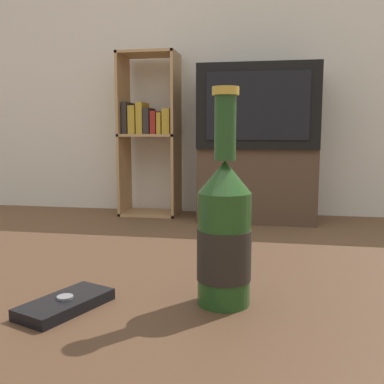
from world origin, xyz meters
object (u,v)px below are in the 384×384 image
(television, at_px, (259,108))
(cell_phone, at_px, (65,304))
(tv_stand, at_px, (257,184))
(beer_bottle, at_px, (224,233))
(bookshelf, at_px, (149,130))

(television, height_order, cell_phone, television)
(tv_stand, xyz_separation_m, beer_bottle, (0.06, -2.73, 0.25))
(cell_phone, bearing_deg, tv_stand, 108.66)
(tv_stand, xyz_separation_m, television, (0.00, -0.00, 0.55))
(tv_stand, relative_size, beer_bottle, 3.08)
(tv_stand, bearing_deg, beer_bottle, -88.71)
(tv_stand, relative_size, bookshelf, 0.67)
(cell_phone, bearing_deg, bookshelf, 125.13)
(television, bearing_deg, cell_phone, -92.60)
(bookshelf, height_order, cell_phone, bookshelf)
(bookshelf, relative_size, cell_phone, 9.47)
(television, relative_size, beer_bottle, 3.07)
(television, relative_size, cell_phone, 6.35)
(television, xyz_separation_m, cell_phone, (-0.13, -2.78, -0.38))
(beer_bottle, bearing_deg, television, 91.29)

